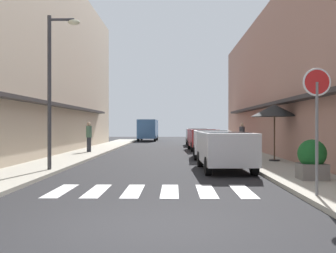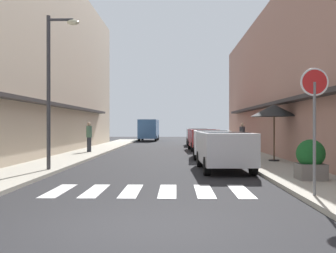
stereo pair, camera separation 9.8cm
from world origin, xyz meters
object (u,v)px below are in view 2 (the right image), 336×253
parked_car_near (224,146)px  parked_car_distant (197,135)px  pedestrian_walking_near (89,136)px  cafe_umbrella (274,111)px  pedestrian_walking_far (242,136)px  street_lamp (54,76)px  planter_corner (311,159)px  parked_car_mid (211,141)px  parked_car_far (203,137)px  round_street_sign (314,98)px  delivery_van (149,128)px

parked_car_near → parked_car_distant: bearing=90.0°
pedestrian_walking_near → cafe_umbrella: bearing=-8.7°
parked_car_near → pedestrian_walking_far: (2.30, 9.92, 0.13)m
street_lamp → pedestrian_walking_near: (-0.81, 9.74, -2.44)m
planter_corner → pedestrian_walking_far: (0.14, 13.22, 0.34)m
parked_car_distant → street_lamp: bearing=-107.5°
planter_corner → parked_car_mid: bearing=103.3°
parked_car_near → parked_car_far: (0.00, 12.42, -0.00)m
parked_car_far → cafe_umbrella: bearing=-74.6°
round_street_sign → planter_corner: bearing=73.3°
street_lamp → delivery_van: bearing=87.3°
parked_car_far → planter_corner: 15.87m
parked_car_far → cafe_umbrella: cafe_umbrella is taller
pedestrian_walking_far → parked_car_distant: bearing=-116.7°
parked_car_mid → street_lamp: street_lamp is taller
parked_car_near → delivery_van: (-4.86, 29.55, 0.48)m
round_street_sign → cafe_umbrella: round_street_sign is taller
parked_car_near → parked_car_mid: 5.84m
pedestrian_walking_near → street_lamp: bearing=-61.9°
round_street_sign → pedestrian_walking_near: (-8.43, 15.07, -1.27)m
street_lamp → round_street_sign: bearing=-35.0°
delivery_van → planter_corner: (7.02, -32.85, -0.69)m
pedestrian_walking_far → parked_car_near: bearing=36.3°
delivery_van → pedestrian_walking_near: bearing=-96.2°
parked_car_distant → pedestrian_walking_near: 12.39m
street_lamp → pedestrian_walking_far: size_ratio=3.18×
delivery_van → pedestrian_walking_near: delivery_van is taller
parked_car_far → round_street_sign: 18.55m
parked_car_mid → pedestrian_walking_far: bearing=60.6°
parked_car_mid → pedestrian_walking_far: (2.30, 4.08, 0.13)m
delivery_van → cafe_umbrella: bearing=-74.3°
planter_corner → parked_car_distant: bearing=95.5°
parked_car_near → round_street_sign: round_street_sign is taller
parked_car_mid → parked_car_distant: size_ratio=0.99×
parked_car_mid → planter_corner: 9.39m
parked_car_far → cafe_umbrella: size_ratio=1.76×
parked_car_far → pedestrian_walking_near: 7.85m
parked_car_mid → planter_corner: parked_car_mid is taller
parked_car_mid → cafe_umbrella: size_ratio=1.60×
pedestrian_walking_far → parked_car_mid: bearing=20.0°
pedestrian_walking_near → delivery_van: bearing=107.1°
parked_car_near → delivery_van: 29.95m
street_lamp → parked_car_far: bearing=64.5°
parked_car_mid → street_lamp: bearing=-133.8°
parked_car_far → street_lamp: size_ratio=0.80×
cafe_umbrella → pedestrian_walking_near: size_ratio=1.41×
parked_car_distant → pedestrian_walking_near: bearing=-124.9°
parked_car_far → round_street_sign: bearing=-85.8°
parked_car_far → round_street_sign: size_ratio=1.54×
parked_car_distant → planter_corner: size_ratio=3.48×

